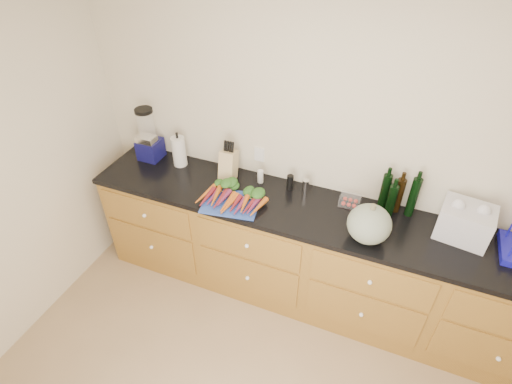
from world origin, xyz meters
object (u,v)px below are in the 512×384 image
at_px(squash, 369,224).
at_px(paper_towel, 179,151).
at_px(blender_appliance, 148,137).
at_px(cutting_board, 231,203).
at_px(tomato_box, 350,201).
at_px(carrots, 233,197).
at_px(knife_block, 228,165).

bearing_deg(squash, paper_towel, 169.21).
bearing_deg(blender_appliance, cutting_board, -19.15).
bearing_deg(tomato_box, cutting_board, -158.08).
relative_size(cutting_board, blender_appliance, 0.90).
distance_m(carrots, paper_towel, 0.69).
xyz_separation_m(blender_appliance, tomato_box, (1.73, 0.01, -0.17)).
bearing_deg(blender_appliance, paper_towel, 0.50).
height_order(squash, tomato_box, squash).
relative_size(carrots, tomato_box, 3.18).
relative_size(squash, knife_block, 1.20).
height_order(blender_appliance, paper_towel, blender_appliance).
distance_m(cutting_board, blender_appliance, 0.99).
bearing_deg(tomato_box, knife_block, -178.25).
height_order(cutting_board, knife_block, knife_block).
distance_m(knife_block, tomato_box, 0.99).
bearing_deg(paper_towel, cutting_board, -27.10).
bearing_deg(knife_block, carrots, -58.51).
xyz_separation_m(squash, blender_appliance, (-1.91, 0.31, 0.07)).
bearing_deg(cutting_board, paper_towel, 152.90).
bearing_deg(tomato_box, squash, -60.77).
distance_m(squash, tomato_box, 0.38).
height_order(blender_appliance, tomato_box, blender_appliance).
xyz_separation_m(cutting_board, squash, (1.00, 0.01, 0.13)).
xyz_separation_m(knife_block, tomato_box, (0.98, 0.03, -0.09)).
distance_m(paper_towel, tomato_box, 1.45).
bearing_deg(blender_appliance, knife_block, -1.33).
distance_m(carrots, blender_appliance, 0.97).
bearing_deg(cutting_board, blender_appliance, 160.85).
bearing_deg(squash, knife_block, 165.98).
height_order(squash, blender_appliance, blender_appliance).
relative_size(cutting_board, squash, 1.43).
bearing_deg(paper_towel, squash, -10.79).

